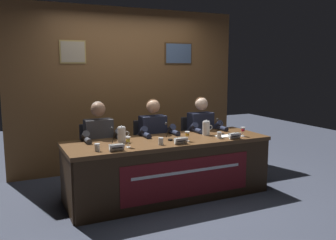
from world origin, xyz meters
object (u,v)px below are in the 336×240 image
(microphone_left, at_px, (114,140))
(document_stack_right, at_px, (224,136))
(nameplate_left, at_px, (117,148))
(juice_glass_center, at_px, (187,134))
(nameplate_center, at_px, (181,141))
(nameplate_right, at_px, (235,136))
(water_cup_center, at_px, (161,142))
(water_cup_left, at_px, (97,148))
(juice_glass_left, at_px, (128,140))
(water_pitcher_right_side, at_px, (206,128))
(panelist_center, at_px, (155,136))
(panelist_left, at_px, (100,141))
(conference_table, at_px, (172,160))
(microphone_right, at_px, (221,129))
(chair_left, at_px, (97,158))
(chair_center, at_px, (150,152))
(microphone_center, at_px, (169,134))
(water_cup_right, at_px, (219,135))
(chair_right, at_px, (196,147))
(water_pitcher_left_side, at_px, (122,135))
(juice_glass_right, at_px, (243,130))
(panelist_right, at_px, (203,132))

(microphone_left, distance_m, document_stack_right, 1.49)
(nameplate_left, xyz_separation_m, juice_glass_center, (0.95, 0.13, 0.05))
(nameplate_center, distance_m, nameplate_right, 0.77)
(water_cup_center, bearing_deg, water_cup_left, 179.52)
(juice_glass_left, xyz_separation_m, water_pitcher_right_side, (1.21, 0.25, 0.01))
(juice_glass_left, distance_m, panelist_center, 0.89)
(juice_glass_left, distance_m, microphone_left, 0.18)
(water_cup_center, bearing_deg, juice_glass_left, 174.59)
(panelist_left, relative_size, panelist_center, 1.00)
(conference_table, height_order, microphone_right, microphone_right)
(chair_left, height_order, nameplate_center, chair_left)
(nameplate_center, height_order, document_stack_right, nameplate_center)
(chair_left, xyz_separation_m, chair_center, (0.78, 0.00, 0.00))
(microphone_center, bearing_deg, nameplate_left, -159.50)
(chair_left, relative_size, water_cup_left, 10.64)
(microphone_center, height_order, water_pitcher_right_side, microphone_center)
(juice_glass_left, xyz_separation_m, microphone_center, (0.60, 0.17, -0.01))
(microphone_center, relative_size, water_cup_right, 2.54)
(microphone_left, distance_m, water_cup_center, 0.55)
(water_cup_right, bearing_deg, chair_right, 79.98)
(water_cup_left, bearing_deg, water_pitcher_left_side, 40.62)
(water_cup_left, distance_m, chair_center, 1.36)
(water_cup_right, xyz_separation_m, microphone_right, (0.16, 0.20, 0.04))
(water_cup_left, height_order, microphone_left, microphone_left)
(water_cup_right, relative_size, water_pitcher_right_side, 0.40)
(conference_table, height_order, water_pitcher_left_side, water_pitcher_left_side)
(chair_left, distance_m, water_pitcher_right_side, 1.54)
(panelist_left, relative_size, water_cup_center, 14.49)
(nameplate_right, xyz_separation_m, juice_glass_right, (0.20, 0.10, 0.05))
(document_stack_right, bearing_deg, chair_left, 152.54)
(water_cup_right, bearing_deg, panelist_right, 77.00)
(water_cup_right, bearing_deg, document_stack_right, 28.95)
(microphone_left, height_order, juice_glass_right, microphone_left)
(nameplate_left, xyz_separation_m, microphone_center, (0.78, 0.29, 0.03))
(nameplate_left, distance_m, water_pitcher_left_side, 0.48)
(conference_table, height_order, juice_glass_center, juice_glass_center)
(water_cup_left, xyz_separation_m, microphone_left, (0.24, 0.16, 0.04))
(microphone_center, xyz_separation_m, juice_glass_right, (1.00, -0.20, 0.01))
(chair_left, xyz_separation_m, microphone_center, (0.77, -0.67, 0.39))
(panelist_center, distance_m, juice_glass_right, 1.20)
(nameplate_left, height_order, nameplate_right, same)
(juice_glass_right, bearing_deg, water_cup_left, 179.95)
(panelist_center, distance_m, nameplate_right, 1.10)
(conference_table, xyz_separation_m, nameplate_left, (-0.79, -0.23, 0.29))
(nameplate_left, distance_m, panelist_center, 1.10)
(chair_right, xyz_separation_m, nameplate_right, (0.01, -0.97, 0.35))
(water_cup_right, xyz_separation_m, water_pitcher_right_side, (-0.03, 0.27, 0.06))
(nameplate_center, xyz_separation_m, nameplate_right, (0.77, -0.03, 0.00))
(juice_glass_right, xyz_separation_m, document_stack_right, (-0.25, 0.08, -0.08))
(water_cup_center, xyz_separation_m, water_pitcher_left_side, (-0.37, 0.35, 0.06))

